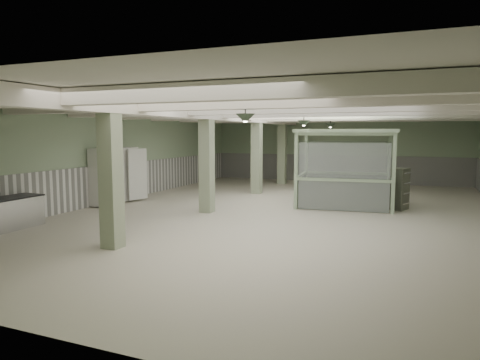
% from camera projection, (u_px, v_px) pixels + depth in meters
% --- Properties ---
extents(floor, '(20.00, 20.00, 0.00)m').
position_uv_depth(floor, '(285.00, 212.00, 14.80)').
color(floor, beige).
rests_on(floor, ground).
extents(ceiling, '(14.00, 20.00, 0.02)m').
position_uv_depth(ceiling, '(286.00, 107.00, 14.40)').
color(ceiling, beige).
rests_on(ceiling, wall_back).
extents(wall_back, '(14.00, 0.02, 3.60)m').
position_uv_depth(wall_back, '(336.00, 150.00, 23.80)').
color(wall_back, '#90A383').
rests_on(wall_back, floor).
extents(wall_front, '(14.00, 0.02, 3.60)m').
position_uv_depth(wall_front, '(63.00, 207.00, 5.40)').
color(wall_front, '#90A383').
rests_on(wall_front, floor).
extents(wall_left, '(0.02, 20.00, 3.60)m').
position_uv_depth(wall_left, '(118.00, 156.00, 17.23)').
color(wall_left, '#90A383').
rests_on(wall_left, floor).
extents(wainscot_left, '(0.05, 19.90, 1.50)m').
position_uv_depth(wainscot_left, '(119.00, 182.00, 17.34)').
color(wainscot_left, white).
rests_on(wainscot_left, floor).
extents(wainscot_back, '(13.90, 0.05, 1.50)m').
position_uv_depth(wainscot_back, '(335.00, 169.00, 23.89)').
color(wainscot_back, white).
rests_on(wainscot_back, floor).
extents(girder, '(0.45, 19.90, 0.40)m').
position_uv_depth(girder, '(219.00, 115.00, 15.37)').
color(girder, white).
rests_on(girder, ceiling).
extents(beam_a, '(13.90, 0.35, 0.32)m').
position_uv_depth(beam_a, '(167.00, 93.00, 7.52)').
color(beam_a, white).
rests_on(beam_a, ceiling).
extents(beam_b, '(13.90, 0.35, 0.32)m').
position_uv_depth(beam_b, '(225.00, 103.00, 9.82)').
color(beam_b, white).
rests_on(beam_b, ceiling).
extents(beam_c, '(13.90, 0.35, 0.32)m').
position_uv_depth(beam_c, '(261.00, 108.00, 12.12)').
color(beam_c, white).
rests_on(beam_c, ceiling).
extents(beam_d, '(13.90, 0.35, 0.32)m').
position_uv_depth(beam_d, '(286.00, 112.00, 14.42)').
color(beam_d, white).
rests_on(beam_d, ceiling).
extents(beam_e, '(13.90, 0.35, 0.32)m').
position_uv_depth(beam_e, '(304.00, 115.00, 16.72)').
color(beam_e, white).
rests_on(beam_e, ceiling).
extents(beam_f, '(13.90, 0.35, 0.32)m').
position_uv_depth(beam_f, '(317.00, 117.00, 19.02)').
color(beam_f, white).
rests_on(beam_f, ceiling).
extents(beam_g, '(13.90, 0.35, 0.32)m').
position_uv_depth(beam_g, '(328.00, 119.00, 21.32)').
color(beam_g, white).
rests_on(beam_g, ceiling).
extents(column_a, '(0.42, 0.42, 3.60)m').
position_uv_depth(column_a, '(111.00, 173.00, 10.02)').
color(column_a, '#94A282').
rests_on(column_a, floor).
extents(column_b, '(0.42, 0.42, 3.60)m').
position_uv_depth(column_b, '(207.00, 160.00, 14.62)').
color(column_b, '#94A282').
rests_on(column_b, floor).
extents(column_c, '(0.42, 0.42, 3.60)m').
position_uv_depth(column_c, '(257.00, 154.00, 19.22)').
color(column_c, '#94A282').
rests_on(column_c, floor).
extents(column_d, '(0.42, 0.42, 3.60)m').
position_uv_depth(column_d, '(282.00, 150.00, 22.90)').
color(column_d, '#94A282').
rests_on(column_d, floor).
extents(pendant_front, '(0.44, 0.44, 0.22)m').
position_uv_depth(pendant_front, '(245.00, 119.00, 9.68)').
color(pendant_front, '#344332').
rests_on(pendant_front, ceiling).
extents(pendant_mid, '(0.44, 0.44, 0.22)m').
position_uv_depth(pendant_mid, '(304.00, 124.00, 14.74)').
color(pendant_mid, '#344332').
rests_on(pendant_mid, ceiling).
extents(pendant_back, '(0.44, 0.44, 0.22)m').
position_uv_depth(pendant_back, '(330.00, 126.00, 19.34)').
color(pendant_back, '#344332').
rests_on(pendant_back, ceiling).
extents(walkin_cooler, '(0.89, 2.32, 2.12)m').
position_uv_depth(walkin_cooler, '(116.00, 176.00, 16.57)').
color(walkin_cooler, white).
rests_on(walkin_cooler, floor).
extents(guard_booth, '(3.84, 3.35, 2.86)m').
position_uv_depth(guard_booth, '(345.00, 155.00, 16.03)').
color(guard_booth, '#A4BF99').
rests_on(guard_booth, floor).
extents(filing_cabinet, '(0.70, 0.82, 1.49)m').
position_uv_depth(filing_cabinet, '(399.00, 189.00, 15.24)').
color(filing_cabinet, '#5F6252').
rests_on(filing_cabinet, floor).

